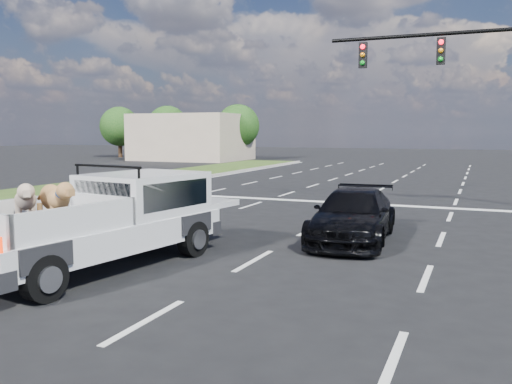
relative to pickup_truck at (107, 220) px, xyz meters
The scene contains 11 objects.
ground 2.00m from the pickup_truck, 62.74° to the left, with size 160.00×160.00×0.00m, color black.
road_markings 8.22m from the pickup_truck, 84.34° to the left, with size 17.75×60.00×0.01m.
grass_median_left 13.13m from the pickup_truck, 144.74° to the left, with size 5.00×60.00×0.10m, color #2A4515.
curb_left 11.22m from the pickup_truck, 137.48° to the left, with size 0.15×60.00×0.14m, color #A19A93.
building_left 42.20m from the pickup_truck, 117.07° to the left, with size 10.00×8.00×4.40m, color #BBA88F.
tree_far_a 49.22m from the pickup_truck, 126.43° to the left, with size 4.20×4.20×5.40m.
tree_far_b 45.92m from the pickup_truck, 120.38° to the left, with size 4.20×4.20×5.40m.
tree_far_c 42.44m from the pickup_truck, 111.01° to the left, with size 4.20×4.20×5.40m.
pickup_truck is the anchor object (origin of this frame).
silver_sedan 4.84m from the pickup_truck, 120.53° to the left, with size 1.75×4.36×1.49m, color silver.
black_coupe 6.01m from the pickup_truck, 47.86° to the left, with size 1.80×4.43×1.29m, color black.
Camera 1 is at (6.13, -10.34, 2.72)m, focal length 38.00 mm.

